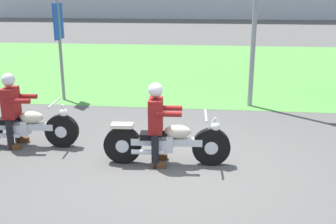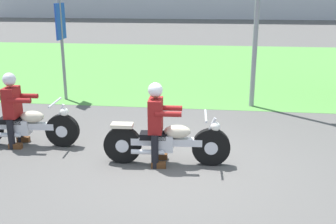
{
  "view_description": "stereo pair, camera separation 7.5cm",
  "coord_description": "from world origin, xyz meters",
  "px_view_note": "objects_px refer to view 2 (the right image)",
  "views": [
    {
      "loc": [
        0.55,
        -6.16,
        2.82
      ],
      "look_at": [
        -0.16,
        0.34,
        0.85
      ],
      "focal_mm": 43.49,
      "sensor_mm": 36.0,
      "label": 1
    },
    {
      "loc": [
        0.63,
        -6.15,
        2.82
      ],
      "look_at": [
        -0.16,
        0.34,
        0.85
      ],
      "focal_mm": 43.49,
      "sensor_mm": 36.0,
      "label": 2
    }
  ],
  "objects_px": {
    "rider_lead": "(157,117)",
    "sign_banner": "(61,34)",
    "motorcycle_lead": "(167,142)",
    "rider_follow": "(13,104)",
    "motorcycle_follow": "(24,126)"
  },
  "relations": [
    {
      "from": "sign_banner",
      "to": "motorcycle_follow",
      "type": "bearing_deg",
      "value": -82.2
    },
    {
      "from": "rider_lead",
      "to": "motorcycle_follow",
      "type": "distance_m",
      "value": 2.67
    },
    {
      "from": "motorcycle_lead",
      "to": "rider_follow",
      "type": "bearing_deg",
      "value": 167.03
    },
    {
      "from": "motorcycle_follow",
      "to": "sign_banner",
      "type": "distance_m",
      "value": 3.63
    },
    {
      "from": "rider_follow",
      "to": "rider_lead",
      "type": "bearing_deg",
      "value": -13.7
    },
    {
      "from": "motorcycle_follow",
      "to": "sign_banner",
      "type": "relative_size",
      "value": 0.8
    },
    {
      "from": "motorcycle_lead",
      "to": "rider_lead",
      "type": "bearing_deg",
      "value": 179.16
    },
    {
      "from": "motorcycle_lead",
      "to": "rider_lead",
      "type": "height_order",
      "value": "rider_lead"
    },
    {
      "from": "rider_lead",
      "to": "sign_banner",
      "type": "height_order",
      "value": "sign_banner"
    },
    {
      "from": "motorcycle_lead",
      "to": "motorcycle_follow",
      "type": "xyz_separation_m",
      "value": [
        -2.75,
        0.52,
        -0.01
      ]
    },
    {
      "from": "motorcycle_lead",
      "to": "motorcycle_follow",
      "type": "bearing_deg",
      "value": 166.3
    },
    {
      "from": "motorcycle_lead",
      "to": "rider_follow",
      "type": "xyz_separation_m",
      "value": [
        -2.92,
        0.51,
        0.42
      ]
    },
    {
      "from": "motorcycle_lead",
      "to": "motorcycle_follow",
      "type": "distance_m",
      "value": 2.8
    },
    {
      "from": "rider_lead",
      "to": "sign_banner",
      "type": "xyz_separation_m",
      "value": [
        -3.04,
        3.86,
        0.91
      ]
    },
    {
      "from": "rider_lead",
      "to": "motorcycle_follow",
      "type": "height_order",
      "value": "rider_lead"
    }
  ]
}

